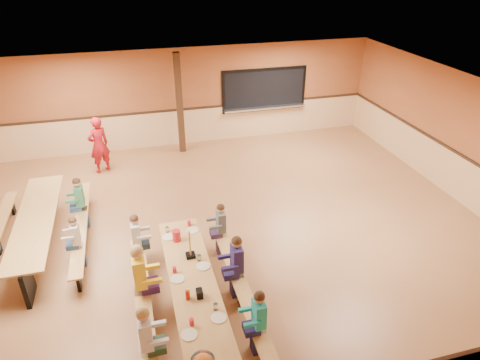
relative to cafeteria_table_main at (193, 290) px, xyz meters
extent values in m
plane|color=brown|center=(1.00, 2.34, -0.53)|extent=(12.00, 12.00, 0.00)
cube|color=#99542C|center=(1.00, 7.34, 0.97)|extent=(12.00, 0.04, 3.00)
cube|color=#99542C|center=(7.00, 2.34, 0.97)|extent=(0.04, 10.00, 3.00)
cube|color=white|center=(1.00, 2.34, 2.47)|extent=(12.00, 10.00, 0.04)
cube|color=black|center=(3.60, 7.31, 1.02)|extent=(2.60, 0.06, 1.20)
cube|color=silver|center=(3.60, 7.22, 0.45)|extent=(2.70, 0.28, 0.06)
cube|color=#321E10|center=(0.80, 6.74, 0.97)|extent=(0.18, 0.18, 3.00)
cube|color=#BA8949|center=(0.00, 0.00, 0.19)|extent=(0.75, 3.60, 0.04)
cube|color=black|center=(0.00, 1.55, -0.18)|extent=(0.08, 0.60, 0.70)
cube|color=#BA8949|center=(-0.82, 0.00, -0.09)|extent=(0.26, 3.60, 0.04)
cube|color=black|center=(-0.82, 0.00, -0.32)|extent=(0.06, 0.18, 0.41)
cube|color=#BA8949|center=(0.83, 0.00, -0.09)|extent=(0.26, 3.60, 0.04)
cube|color=black|center=(0.83, 0.00, -0.32)|extent=(0.06, 0.18, 0.41)
cube|color=#BA8949|center=(-2.77, 2.69, 0.19)|extent=(0.75, 3.60, 0.04)
cube|color=black|center=(-2.77, 1.14, -0.18)|extent=(0.08, 0.60, 0.70)
cube|color=black|center=(-2.77, 4.24, -0.18)|extent=(0.08, 0.60, 0.70)
cube|color=#BA8949|center=(-1.94, 2.69, -0.09)|extent=(0.26, 3.60, 0.04)
cube|color=black|center=(-1.94, 2.69, -0.32)|extent=(0.06, 0.18, 0.41)
imported|color=#AA131C|center=(-1.58, 5.96, 0.28)|extent=(0.70, 0.62, 1.61)
cylinder|color=red|center=(-0.10, 1.16, 0.32)|extent=(0.16, 0.16, 0.22)
cube|color=black|center=(0.05, -0.39, 0.28)|extent=(0.10, 0.14, 0.13)
cylinder|color=yellow|center=(-0.13, -0.36, 0.30)|extent=(0.06, 0.06, 0.17)
cylinder|color=#B2140F|center=(-0.15, -0.40, 0.30)|extent=(0.06, 0.06, 0.17)
cube|color=black|center=(0.07, 0.62, 0.24)|extent=(0.16, 0.16, 0.06)
cube|color=#BA8949|center=(0.07, 0.62, 0.52)|extent=(0.02, 0.09, 0.50)
camera|label=1|loc=(-0.65, -5.39, 5.03)|focal=32.00mm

